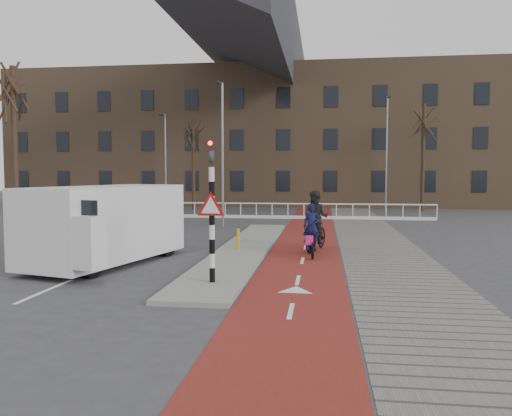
# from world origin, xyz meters

# --- Properties ---
(ground) EXTENTS (120.00, 120.00, 0.00)m
(ground) POSITION_xyz_m (0.00, 0.00, 0.00)
(ground) COLOR #38383A
(ground) RESTS_ON ground
(bike_lane) EXTENTS (2.50, 60.00, 0.01)m
(bike_lane) POSITION_xyz_m (1.50, 10.00, 0.01)
(bike_lane) COLOR maroon
(bike_lane) RESTS_ON ground
(sidewalk) EXTENTS (3.00, 60.00, 0.01)m
(sidewalk) POSITION_xyz_m (4.30, 10.00, 0.01)
(sidewalk) COLOR slate
(sidewalk) RESTS_ON ground
(curb_island) EXTENTS (1.80, 16.00, 0.12)m
(curb_island) POSITION_xyz_m (-0.70, 4.00, 0.06)
(curb_island) COLOR gray
(curb_island) RESTS_ON ground
(traffic_signal) EXTENTS (0.80, 0.80, 3.68)m
(traffic_signal) POSITION_xyz_m (-0.60, -2.02, 1.99)
(traffic_signal) COLOR black
(traffic_signal) RESTS_ON curb_island
(bollard) EXTENTS (0.12, 0.12, 0.74)m
(bollard) POSITION_xyz_m (-0.86, 3.43, 0.49)
(bollard) COLOR #D59A0B
(bollard) RESTS_ON curb_island
(cyclist_near) EXTENTS (0.78, 1.78, 1.82)m
(cyclist_near) POSITION_xyz_m (1.77, 2.81, 0.62)
(cyclist_near) COLOR black
(cyclist_near) RESTS_ON bike_lane
(cyclist_far) EXTENTS (1.24, 2.16, 2.20)m
(cyclist_far) POSITION_xyz_m (1.90, 4.23, 0.92)
(cyclist_far) COLOR black
(cyclist_far) RESTS_ON bike_lane
(van) EXTENTS (3.57, 6.06, 2.44)m
(van) POSITION_xyz_m (-4.58, 0.68, 1.29)
(van) COLOR silver
(van) RESTS_ON ground
(railing) EXTENTS (28.00, 0.10, 0.99)m
(railing) POSITION_xyz_m (-5.00, 17.00, 0.31)
(railing) COLOR silver
(railing) RESTS_ON ground
(townhouse_row) EXTENTS (46.00, 10.00, 15.90)m
(townhouse_row) POSITION_xyz_m (-3.00, 32.00, 7.81)
(townhouse_row) COLOR #7F6047
(townhouse_row) RESTS_ON ground
(tree_left) EXTENTS (0.25, 0.25, 7.65)m
(tree_left) POSITION_xyz_m (-11.68, 6.92, 3.82)
(tree_left) COLOR black
(tree_left) RESTS_ON ground
(tree_mid) EXTENTS (0.29, 0.29, 6.99)m
(tree_mid) POSITION_xyz_m (-7.92, 24.14, 3.50)
(tree_mid) COLOR black
(tree_mid) RESTS_ON ground
(tree_right) EXTENTS (0.26, 0.26, 8.02)m
(tree_right) POSITION_xyz_m (9.60, 24.72, 4.01)
(tree_right) COLOR black
(tree_right) RESTS_ON ground
(streetlight_near) EXTENTS (0.12, 0.12, 7.60)m
(streetlight_near) POSITION_xyz_m (-3.15, 12.02, 3.80)
(streetlight_near) COLOR slate
(streetlight_near) RESTS_ON ground
(streetlight_left) EXTENTS (0.12, 0.12, 7.12)m
(streetlight_left) POSITION_xyz_m (-9.29, 21.37, 3.56)
(streetlight_left) COLOR slate
(streetlight_left) RESTS_ON ground
(streetlight_right) EXTENTS (0.12, 0.12, 8.22)m
(streetlight_right) POSITION_xyz_m (6.62, 22.31, 4.11)
(streetlight_right) COLOR slate
(streetlight_right) RESTS_ON ground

